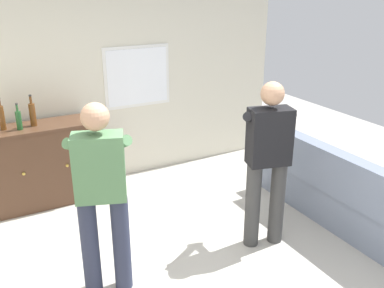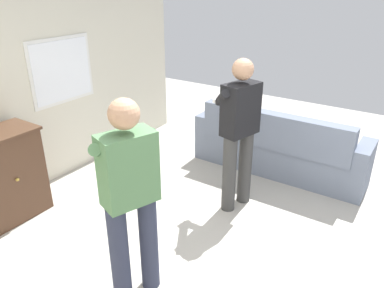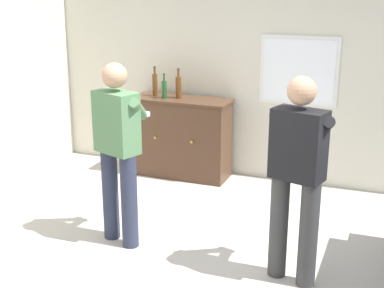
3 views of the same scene
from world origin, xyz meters
name	(u,v)px [view 3 (image 3 of 3)]	position (x,y,z in m)	size (l,w,h in m)	color
ground	(164,278)	(0.00, 0.00, 0.00)	(10.40, 10.40, 0.00)	#B2ADA3
wall_back_with_window	(256,64)	(0.01, 2.66, 1.40)	(5.20, 0.15, 2.80)	beige
sideboard_cabinet	(181,137)	(-0.82, 2.30, 0.49)	(1.23, 0.49, 0.98)	#472D1E
bottle_wine_green	(164,89)	(-1.01, 2.24, 1.10)	(0.06, 0.06, 0.30)	#1E4C23
bottle_liquor_amber	(155,84)	(-1.17, 2.32, 1.13)	(0.06, 0.06, 0.36)	#593314
bottle_spirits_clear	(178,87)	(-0.85, 2.31, 1.12)	(0.07, 0.07, 0.36)	#593314
person_standing_left	(118,146)	(-0.64, 0.45, 0.94)	(0.53, 0.52, 1.68)	#282D42
person_standing_right	(298,171)	(0.97, 0.38, 0.94)	(0.54, 0.52, 1.68)	#383838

